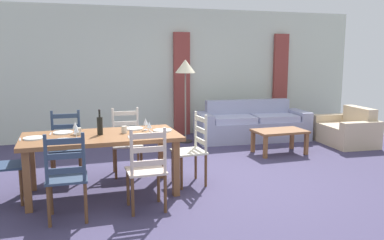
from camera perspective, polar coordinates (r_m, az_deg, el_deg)
The scene contains 34 objects.
ground_plane at distance 5.65m, azimuth 1.90°, elevation -8.61°, with size 9.60×9.60×0.02m, color #3E3757.
wall_far at distance 8.56m, azimuth -5.67°, elevation 6.75°, with size 9.60×0.16×2.70m, color silver.
curtain_panel_left at distance 8.59m, azimuth -1.48°, elevation 5.13°, with size 0.35×0.08×2.20m, color brown.
curtain_panel_right at distance 9.55m, azimuth 12.51°, elevation 5.34°, with size 0.35×0.08×2.20m, color brown.
dining_table at distance 5.07m, azimuth -12.82°, elevation -3.04°, with size 1.90×0.96×0.75m.
dining_chair_near_left at distance 4.36m, azimuth -17.53°, elevation -7.79°, with size 0.44×0.42×0.96m.
dining_chair_near_right at distance 4.46m, azimuth -6.51°, elevation -7.04°, with size 0.42×0.40×0.96m.
dining_chair_far_left at distance 5.81m, azimuth -17.57°, elevation -3.54°, with size 0.44×0.43×0.96m.
dining_chair_far_right at distance 5.88m, azimuth -9.35°, elevation -3.08°, with size 0.44×0.42×0.96m.
dining_chair_head_west at distance 5.16m, azimuth -25.75°, elevation -5.64°, with size 0.40×0.42×0.96m.
dining_chair_head_east at distance 5.35m, azimuth 0.09°, elevation -4.20°, with size 0.42×0.44×0.96m.
dinner_plate_near_left at distance 4.79m, azimuth -17.95°, elevation -2.82°, with size 0.24×0.24×0.02m, color white.
fork_near_left at distance 4.79m, azimuth -19.74°, elevation -2.98°, with size 0.02×0.17×0.01m, color silver.
dinner_plate_near_right at distance 4.87m, azimuth -7.30°, elevation -2.24°, with size 0.24×0.24×0.02m, color white.
fork_near_right at distance 4.84m, azimuth -9.05°, elevation -2.41°, with size 0.02×0.17×0.01m, color silver.
dinner_plate_far_left at distance 5.28m, azimuth -17.99°, elevation -1.72°, with size 0.24×0.24×0.02m, color white.
fork_far_left at distance 5.28m, azimuth -19.61°, elevation -1.87°, with size 0.02×0.17×0.01m, color silver.
dinner_plate_far_right at distance 5.35m, azimuth -8.32°, elevation -1.21°, with size 0.24×0.24×0.02m, color white.
fork_far_right at distance 5.33m, azimuth -9.90°, elevation -1.36°, with size 0.02×0.17×0.01m, color silver.
dinner_plate_head_west at distance 5.04m, azimuth -21.72°, elevation -2.43°, with size 0.24×0.24×0.02m, color white.
fork_head_west at distance 5.06m, azimuth -23.41°, elevation -2.57°, with size 0.02×0.17×0.01m, color silver.
dinner_plate_head_east at distance 5.18m, azimuth -4.24°, elevation -1.50°, with size 0.24×0.24×0.02m, color white.
fork_head_east at distance 5.14m, azimuth -5.86°, elevation -1.65°, with size 0.02×0.17×0.01m, color silver.
wine_bottle at distance 5.04m, azimuth -13.06°, elevation -0.75°, with size 0.07×0.07×0.32m.
wine_glass_near_left at distance 4.89m, azimuth -16.26°, elevation -1.28°, with size 0.06×0.06×0.16m.
wine_glass_near_right at distance 4.99m, azimuth -6.15°, elevation -0.74°, with size 0.06×0.06×0.16m.
wine_glass_far_left at distance 5.15m, azimuth -16.39°, elevation -0.75°, with size 0.06×0.06×0.16m.
wine_glass_far_right at distance 5.25m, azimuth -6.67°, elevation -0.26°, with size 0.06×0.06×0.16m.
coffee_cup_primary at distance 5.10m, azimuth -9.68°, elevation -1.36°, with size 0.07×0.07×0.09m, color beige.
coffee_cup_secondary at distance 5.10m, azimuth -15.94°, elevation -1.58°, with size 0.07×0.07×0.09m, color beige.
couch at distance 8.26m, azimuth 8.47°, elevation -0.79°, with size 2.35×1.02×0.80m.
coffee_table at distance 7.18m, azimuth 12.44°, elevation -1.92°, with size 0.90×0.56×0.42m.
armchair_upholstered at distance 8.34m, azimuth 21.45°, elevation -1.54°, with size 0.90×1.23×0.72m.
standing_lamp at distance 7.81m, azimuth -0.96°, elevation 6.99°, with size 0.40×0.40×1.64m.
Camera 1 is at (-1.85, -5.05, 1.73)m, focal length 37.24 mm.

